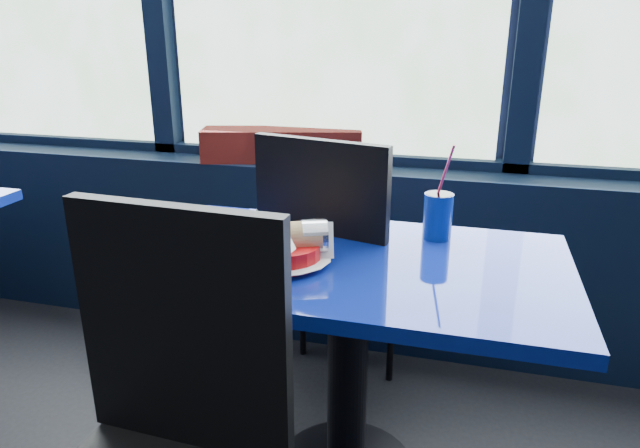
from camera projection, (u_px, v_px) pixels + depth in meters
The scene contains 8 objects.
window_sill at pixel (324, 251), 2.57m from camera, with size 5.00×0.26×0.80m, color black.
near_table at pixel (348, 316), 1.65m from camera, with size 1.20×0.70×0.75m.
chair_near_back at pixel (321, 260), 1.96m from camera, with size 0.57×0.57×1.04m.
planter_box at pixel (282, 145), 2.49m from camera, with size 0.69×0.17×0.14m, color maroon.
food_basket at pixel (271, 247), 1.55m from camera, with size 0.32×0.31×0.11m.
ketchup_bottle at pixel (369, 197), 1.81m from camera, with size 0.06×0.06×0.22m.
soda_cup at pixel (438, 215), 1.71m from camera, with size 0.09×0.09×0.29m.
napkin at pixel (193, 286), 1.41m from camera, with size 0.17×0.17×0.00m, color white.
Camera 1 is at (0.60, 0.57, 1.37)m, focal length 32.00 mm.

